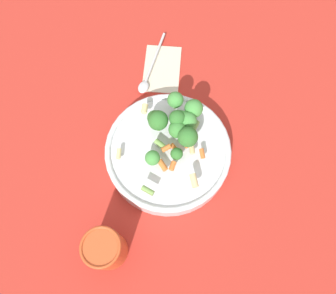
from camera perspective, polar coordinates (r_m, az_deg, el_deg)
name	(u,v)px	position (r m, az deg, el deg)	size (l,w,h in m)	color
ground_plane	(168,156)	(0.78, 0.00, -1.57)	(3.00, 3.00, 0.00)	#B72D23
bowl	(168,152)	(0.76, 0.00, -0.88)	(0.29, 0.29, 0.05)	silver
pasta_salad	(176,125)	(0.71, 1.44, 3.86)	(0.21, 0.23, 0.08)	#8CB766
cup	(105,249)	(0.69, -10.85, -17.05)	(0.08, 0.08, 0.11)	#CC4C23
napkin	(162,68)	(0.89, -1.05, 13.52)	(0.16, 0.17, 0.01)	beige
spoon	(149,73)	(0.88, -3.35, 12.74)	(0.08, 0.19, 0.01)	silver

